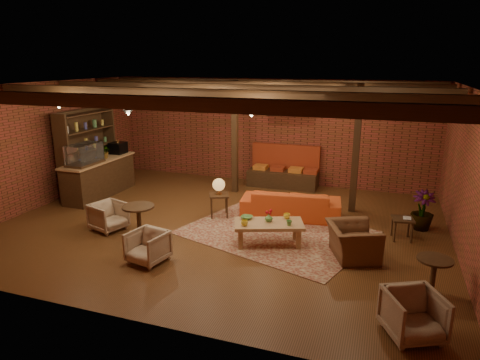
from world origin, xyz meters
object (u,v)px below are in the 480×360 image
(sofa, at_px, (291,204))
(armchair_far, at_px, (414,313))
(side_table_lamp, at_px, (219,188))
(armchair_b, at_px, (148,245))
(round_table_right, at_px, (434,271))
(armchair_right, at_px, (353,236))
(armchair_a, at_px, (108,215))
(side_table_book, at_px, (403,220))
(plant_tall, at_px, (427,172))
(coffee_table, at_px, (268,225))
(round_table_left, at_px, (139,216))

(sofa, distance_m, armchair_far, 4.86)
(side_table_lamp, xyz_separation_m, armchair_b, (-0.35, -2.75, -0.40))
(round_table_right, bearing_deg, armchair_right, 142.70)
(sofa, height_order, side_table_lamp, side_table_lamp)
(armchair_a, relative_size, armchair_far, 0.95)
(side_table_book, bearing_deg, armchair_b, -149.31)
(side_table_lamp, bearing_deg, armchair_a, -141.47)
(armchair_far, xyz_separation_m, plant_tall, (0.34, 4.30, 0.98))
(side_table_lamp, height_order, armchair_far, side_table_lamp)
(side_table_book, bearing_deg, armchair_far, -88.58)
(sofa, distance_m, armchair_right, 2.41)
(armchair_b, distance_m, armchair_right, 3.95)
(round_table_right, bearing_deg, armchair_a, 174.33)
(coffee_table, xyz_separation_m, round_table_left, (-2.74, -0.56, 0.06))
(side_table_lamp, distance_m, round_table_left, 2.13)
(round_table_right, bearing_deg, side_table_book, 100.76)
(coffee_table, relative_size, side_table_lamp, 1.62)
(armchair_right, height_order, round_table_right, armchair_right)
(coffee_table, bearing_deg, plant_tall, 32.45)
(side_table_lamp, relative_size, armchair_b, 1.43)
(sofa, bearing_deg, round_table_left, 31.28)
(armchair_right, xyz_separation_m, round_table_right, (1.36, -1.03, -0.00))
(armchair_b, xyz_separation_m, armchair_far, (4.67, -0.81, 0.03))
(armchair_b, bearing_deg, round_table_left, 140.84)
(coffee_table, height_order, round_table_right, coffee_table)
(coffee_table, relative_size, armchair_far, 2.13)
(round_table_right, bearing_deg, sofa, 136.70)
(coffee_table, bearing_deg, round_table_right, -19.31)
(side_table_lamp, bearing_deg, coffee_table, -37.40)
(sofa, relative_size, coffee_table, 1.51)
(sofa, xyz_separation_m, armchair_right, (1.62, -1.78, 0.09))
(armchair_right, bearing_deg, armchair_a, 71.55)
(sofa, relative_size, round_table_right, 3.62)
(sofa, xyz_separation_m, round_table_left, (-2.83, -2.29, 0.14))
(armchair_b, bearing_deg, coffee_table, 50.03)
(side_table_book, height_order, armchair_far, armchair_far)
(sofa, relative_size, plant_tall, 0.88)
(side_table_lamp, height_order, armchair_b, side_table_lamp)
(sofa, bearing_deg, side_table_lamp, 9.48)
(armchair_a, relative_size, plant_tall, 0.26)
(sofa, height_order, armchair_a, armchair_a)
(plant_tall, bearing_deg, side_table_lamp, -170.95)
(armchair_b, relative_size, round_table_right, 1.03)
(round_table_left, bearing_deg, armchair_b, -50.86)
(armchair_a, bearing_deg, coffee_table, -66.28)
(side_table_lamp, bearing_deg, plant_tall, 9.05)
(coffee_table, relative_size, armchair_a, 2.24)
(side_table_book, xyz_separation_m, armchair_far, (0.09, -3.54, -0.08))
(sofa, relative_size, side_table_lamp, 2.46)
(plant_tall, bearing_deg, armchair_far, -94.56)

